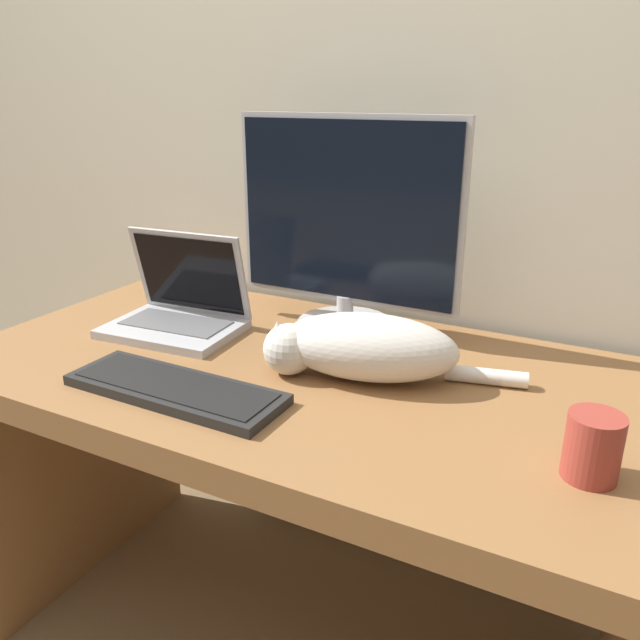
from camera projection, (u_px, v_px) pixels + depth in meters
wall_back at (384, 97)px, 1.49m from camera, size 6.40×0.06×2.60m
desk at (297, 434)px, 1.37m from camera, size 1.45×0.76×0.77m
monitor at (345, 229)px, 1.42m from camera, size 0.54×0.23×0.50m
laptop at (178, 311)px, 1.49m from camera, size 0.32×0.24×0.23m
external_keyboard at (175, 389)px, 1.18m from camera, size 0.44×0.15×0.02m
cat at (361, 346)px, 1.23m from camera, size 0.50×0.24×0.13m
coffee_mug at (593, 447)px, 0.91m from camera, size 0.08×0.08×0.10m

